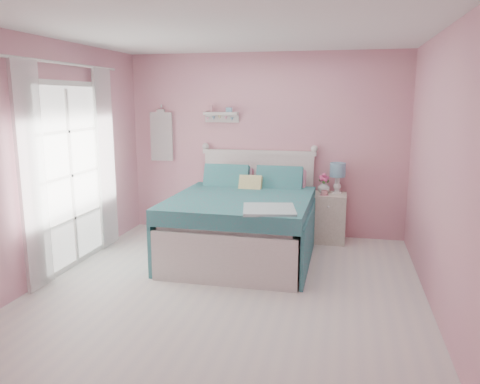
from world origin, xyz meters
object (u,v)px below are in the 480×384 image
at_px(bed, 244,223).
at_px(table_lamp, 338,172).
at_px(nightstand, 328,218).
at_px(vase, 324,187).
at_px(teacup, 324,193).

height_order(bed, table_lamp, bed).
distance_m(nightstand, vase, 0.43).
relative_size(bed, vase, 12.31).
bearing_deg(bed, table_lamp, 38.58).
relative_size(bed, teacup, 24.30).
height_order(bed, teacup, bed).
distance_m(bed, teacup, 1.23).
distance_m(bed, vase, 1.33).
relative_size(bed, table_lamp, 5.02).
bearing_deg(vase, table_lamp, 1.12).
bearing_deg(teacup, table_lamp, 48.35).
bearing_deg(nightstand, teacup, -117.76).
bearing_deg(teacup, nightstand, 62.24).
xyz_separation_m(bed, teacup, (0.96, 0.69, 0.30)).
bearing_deg(table_lamp, teacup, -131.65).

